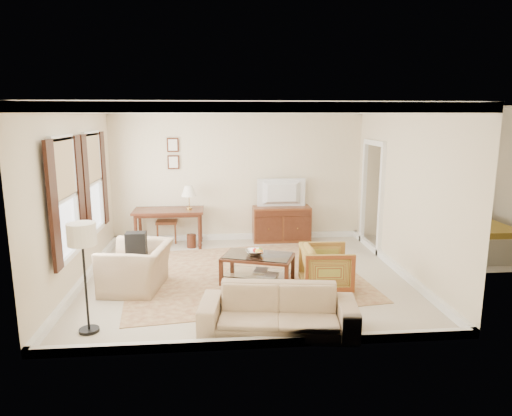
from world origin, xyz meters
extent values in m
cube|color=beige|center=(0.00, 0.00, 0.00)|extent=(5.50, 5.00, 0.01)
cube|color=white|center=(0.00, 0.00, 2.90)|extent=(5.50, 5.00, 0.01)
cube|color=beige|center=(0.00, 2.50, 1.45)|extent=(5.50, 0.01, 2.90)
cube|color=beige|center=(0.00, -2.50, 1.45)|extent=(5.50, 0.01, 2.90)
cube|color=beige|center=(-2.75, 0.00, 1.45)|extent=(0.01, 5.00, 2.90)
cube|color=beige|center=(2.75, 0.00, 1.45)|extent=(0.01, 5.00, 2.90)
cube|color=beige|center=(4.25, 1.15, 0.00)|extent=(3.00, 2.70, 0.01)
cube|color=brown|center=(-0.04, 0.09, 0.01)|extent=(4.31, 3.82, 0.01)
cube|color=#492215|center=(-1.49, 2.03, 0.77)|extent=(1.46, 0.73, 0.05)
cylinder|color=#492215|center=(-2.14, 1.75, 0.37)|extent=(0.07, 0.07, 0.75)
cylinder|color=#492215|center=(-0.84, 1.75, 0.37)|extent=(0.07, 0.07, 0.75)
cylinder|color=#492215|center=(-2.14, 2.32, 0.37)|extent=(0.07, 0.07, 0.75)
cylinder|color=#492215|center=(-0.84, 2.32, 0.37)|extent=(0.07, 0.07, 0.75)
cube|color=brown|center=(0.94, 2.23, 0.39)|extent=(1.26, 0.48, 0.77)
imported|color=black|center=(0.94, 2.21, 1.28)|extent=(1.01, 0.58, 0.13)
cube|color=#492215|center=(0.18, -0.30, 0.44)|extent=(1.30, 1.01, 0.04)
cube|color=silver|center=(0.18, -0.30, 0.48)|extent=(1.22, 0.93, 0.01)
cube|color=silver|center=(0.18, -0.30, 0.16)|extent=(1.20, 0.91, 0.02)
cube|color=#492215|center=(-0.44, -0.41, 0.22)|extent=(0.08, 0.08, 0.44)
cube|color=#492215|center=(0.58, -0.77, 0.22)|extent=(0.08, 0.08, 0.44)
cube|color=#492215|center=(-0.23, 0.16, 0.22)|extent=(0.08, 0.08, 0.44)
cube|color=#492215|center=(0.79, -0.20, 0.22)|extent=(0.08, 0.08, 0.44)
imported|color=silver|center=(0.12, -0.28, 0.54)|extent=(0.42, 0.42, 0.10)
imported|color=brown|center=(0.13, -0.18, 0.19)|extent=(0.28, 0.12, 0.38)
imported|color=brown|center=(0.28, -0.42, 0.18)|extent=(0.27, 0.13, 0.38)
imported|color=brown|center=(1.23, -0.71, 0.39)|extent=(0.76, 0.80, 0.79)
imported|color=tan|center=(-1.78, -0.39, 0.49)|extent=(0.90, 1.22, 0.98)
cube|color=black|center=(-1.79, -0.29, 0.74)|extent=(0.29, 0.36, 0.40)
imported|color=tan|center=(0.27, -2.08, 0.39)|extent=(2.06, 0.87, 0.78)
cylinder|color=black|center=(-2.16, -1.86, 0.02)|extent=(0.26, 0.26, 0.04)
cylinder|color=black|center=(-2.16, -1.86, 0.62)|extent=(0.03, 0.03, 1.21)
cylinder|color=silver|center=(-2.16, -1.86, 1.30)|extent=(0.36, 0.36, 0.28)
camera|label=1|loc=(-0.51, -7.49, 2.74)|focal=32.00mm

